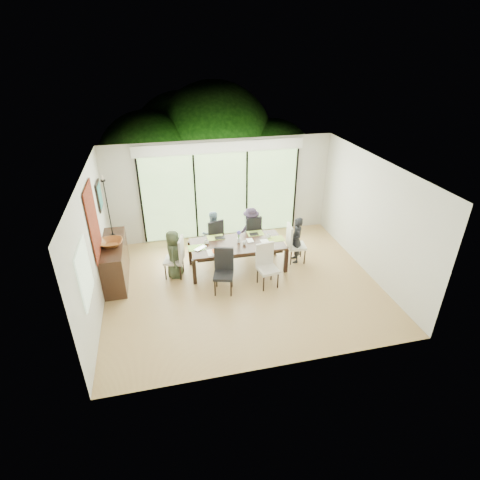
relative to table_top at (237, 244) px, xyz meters
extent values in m
cube|color=olive|center=(-0.03, -0.69, -0.66)|extent=(6.00, 5.00, 0.01)
cube|color=white|center=(-0.03, -0.69, 2.05)|extent=(6.00, 5.00, 0.01)
cube|color=beige|center=(-0.03, 1.82, 0.70)|extent=(6.00, 0.02, 2.70)
cube|color=silver|center=(-0.03, -3.20, 0.70)|extent=(6.00, 0.02, 2.70)
cube|color=silver|center=(-3.04, -0.69, 0.70)|extent=(0.02, 5.00, 2.70)
cube|color=white|center=(2.98, -0.69, 0.70)|extent=(0.02, 5.00, 2.70)
cube|color=#598C3F|center=(-0.03, 1.78, 0.55)|extent=(4.20, 0.02, 2.30)
cube|color=white|center=(-0.03, 1.77, 1.85)|extent=(4.40, 0.06, 0.28)
cube|color=black|center=(-2.13, 1.77, 0.55)|extent=(0.05, 0.04, 2.30)
cube|color=black|center=(-0.73, 1.77, 0.55)|extent=(0.05, 0.04, 2.30)
cube|color=black|center=(0.67, 1.77, 0.55)|extent=(0.05, 0.04, 2.30)
cube|color=black|center=(2.07, 1.77, 0.55)|extent=(0.05, 0.04, 2.30)
cube|color=#8CAD7F|center=(-3.00, -1.89, 0.85)|extent=(0.02, 0.90, 1.00)
cube|color=#513922|center=(-0.03, 2.71, -0.70)|extent=(6.00, 1.80, 0.10)
cube|color=brown|center=(-0.03, 3.51, -0.10)|extent=(6.00, 0.08, 0.06)
sphere|color=#14380F|center=(-1.83, 4.51, 0.79)|extent=(3.20, 3.20, 3.20)
sphere|color=#14380F|center=(0.37, 5.11, 1.15)|extent=(4.00, 4.00, 4.00)
sphere|color=#14380F|center=(2.17, 4.31, 0.61)|extent=(2.80, 2.80, 2.80)
sphere|color=#14380F|center=(-0.63, 5.81, 0.97)|extent=(3.60, 3.60, 3.60)
cube|color=black|center=(0.00, 0.00, 0.00)|extent=(2.17, 1.00, 0.05)
cube|color=black|center=(0.00, 0.00, -0.08)|extent=(1.99, 0.82, 0.09)
cube|color=black|center=(-1.08, -0.43, -0.34)|extent=(0.08, 0.08, 0.63)
cube|color=black|center=(1.08, -0.43, -0.34)|extent=(0.08, 0.08, 0.63)
cube|color=black|center=(-1.08, 0.43, -0.34)|extent=(0.08, 0.08, 0.63)
cube|color=black|center=(1.08, 0.43, -0.34)|extent=(0.08, 0.08, 0.63)
imported|color=#39442D|center=(-1.48, 0.00, -0.07)|extent=(0.46, 0.61, 1.17)
imported|color=black|center=(1.48, 0.00, -0.07)|extent=(0.39, 0.57, 1.17)
imported|color=#7592A9|center=(-0.45, 0.83, -0.07)|extent=(0.61, 0.46, 1.17)
imported|color=#291F2E|center=(0.55, 0.83, -0.07)|extent=(0.59, 0.43, 1.17)
cube|color=#7EB641|center=(-0.95, 0.00, 0.03)|extent=(0.40, 0.29, 0.01)
cube|color=#8AA43A|center=(0.95, 0.00, 0.03)|extent=(0.40, 0.29, 0.01)
cube|color=#A6BE44|center=(-0.45, 0.40, 0.03)|extent=(0.40, 0.29, 0.01)
cube|color=#87A53B|center=(0.55, 0.40, 0.03)|extent=(0.40, 0.29, 0.01)
cube|color=white|center=(-0.55, -0.30, 0.03)|extent=(0.40, 0.29, 0.01)
cube|color=black|center=(-0.35, 0.35, 0.04)|extent=(0.24, 0.16, 0.01)
cube|color=black|center=(0.50, 0.35, 0.04)|extent=(0.22, 0.15, 0.01)
cube|color=white|center=(0.70, -0.05, 0.03)|extent=(0.27, 0.20, 0.00)
cube|color=white|center=(-0.55, -0.30, 0.04)|extent=(0.24, 0.24, 0.02)
cube|color=#CD5318|center=(-0.55, -0.30, 0.06)|extent=(0.18, 0.18, 0.01)
cylinder|color=silver|center=(0.05, 0.05, 0.08)|extent=(0.07, 0.07, 0.11)
cylinder|color=#337226|center=(0.05, 0.05, 0.19)|extent=(0.04, 0.04, 0.14)
sphere|color=#5749B7|center=(0.05, 0.05, 0.28)|extent=(0.10, 0.10, 0.10)
imported|color=silver|center=(-0.85, -0.10, 0.04)|extent=(0.35, 0.33, 0.02)
imported|color=white|center=(-0.70, 0.15, 0.07)|extent=(0.14, 0.14, 0.09)
imported|color=white|center=(0.15, -0.10, 0.07)|extent=(0.13, 0.13, 0.08)
imported|color=white|center=(0.80, 0.10, 0.07)|extent=(0.12, 0.12, 0.09)
imported|color=white|center=(0.25, 0.05, 0.04)|extent=(0.15, 0.21, 0.02)
cube|color=black|center=(-2.79, 0.16, -0.18)|extent=(0.47, 1.67, 0.94)
imported|color=brown|center=(-2.79, 0.06, 0.35)|extent=(0.50, 0.50, 0.12)
cylinder|color=black|center=(-2.79, 0.51, 0.31)|extent=(0.10, 0.10, 0.04)
cylinder|color=black|center=(-2.79, 0.51, 0.97)|extent=(0.03, 0.03, 1.31)
cylinder|color=black|center=(-2.79, 0.51, 1.61)|extent=(0.10, 0.10, 0.03)
cylinder|color=silver|center=(-2.79, 0.51, 1.68)|extent=(0.04, 0.04, 0.10)
cube|color=#992C16|center=(-3.00, -0.29, 1.05)|extent=(0.02, 1.00, 1.50)
cube|color=black|center=(-3.00, 1.01, 1.10)|extent=(0.03, 0.55, 0.65)
cube|color=#1C5A57|center=(-2.98, 1.01, 1.10)|extent=(0.01, 0.45, 0.55)
camera|label=1|loc=(-1.67, -7.51, 4.25)|focal=28.00mm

